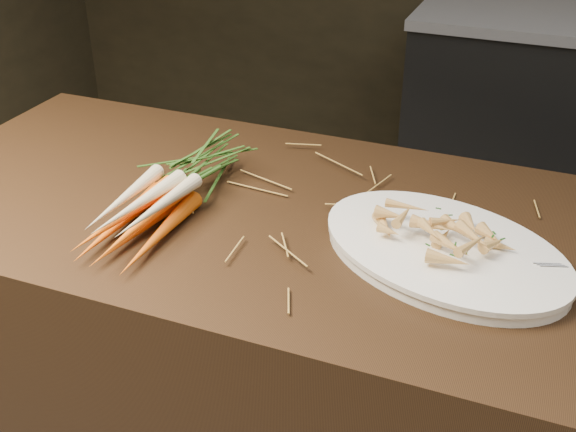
% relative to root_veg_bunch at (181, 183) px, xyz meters
% --- Properties ---
extents(straw_bedding, '(1.40, 0.60, 0.02)m').
position_rel_root_veg_bunch_xyz_m(straw_bedding, '(0.64, 0.04, -0.03)').
color(straw_bedding, olive).
rests_on(straw_bedding, main_counter).
extents(root_veg_bunch, '(0.17, 0.47, 0.09)m').
position_rel_root_veg_bunch_xyz_m(root_veg_bunch, '(0.00, 0.00, 0.00)').
color(root_veg_bunch, orange).
rests_on(root_veg_bunch, main_counter).
extents(serving_platter, '(0.50, 0.42, 0.02)m').
position_rel_root_veg_bunch_xyz_m(serving_platter, '(0.48, -0.00, -0.03)').
color(serving_platter, white).
rests_on(serving_platter, main_counter).
extents(roasted_veg_heap, '(0.25, 0.22, 0.05)m').
position_rel_root_veg_bunch_xyz_m(roasted_veg_heap, '(0.48, -0.00, 0.00)').
color(roasted_veg_heap, '#B47434').
rests_on(roasted_veg_heap, serving_platter).
extents(serving_fork, '(0.16, 0.06, 0.00)m').
position_rel_root_veg_bunch_xyz_m(serving_fork, '(0.61, -0.08, -0.02)').
color(serving_fork, silver).
rests_on(serving_fork, serving_platter).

